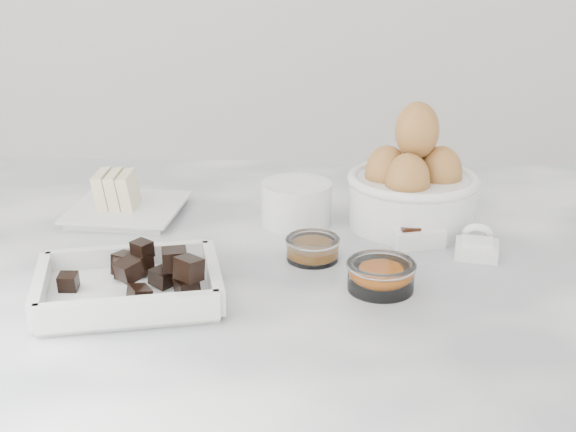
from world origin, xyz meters
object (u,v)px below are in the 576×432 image
at_px(egg_bowl, 413,186).
at_px(zest_bowl, 381,274).
at_px(chocolate_dish, 128,281).
at_px(salt_spoon, 477,245).
at_px(sugar_ramekin, 296,201).
at_px(vanilla_spoon, 413,229).
at_px(butter_plate, 125,202).
at_px(honey_bowl, 313,248).

xyz_separation_m(egg_bowl, zest_bowl, (-0.05, -0.20, -0.03)).
height_order(chocolate_dish, zest_bowl, chocolate_dish).
relative_size(chocolate_dish, salt_spoon, 3.20).
bearing_deg(sugar_ramekin, salt_spoon, -24.74).
xyz_separation_m(sugar_ramekin, vanilla_spoon, (0.15, -0.06, -0.01)).
distance_m(butter_plate, honey_bowl, 0.29).
distance_m(zest_bowl, vanilla_spoon, 0.15).
bearing_deg(honey_bowl, butter_plate, 151.05).
relative_size(honey_bowl, zest_bowl, 0.85).
bearing_deg(vanilla_spoon, zest_bowl, -109.49).
height_order(chocolate_dish, butter_plate, butter_plate).
bearing_deg(honey_bowl, salt_spoon, 5.73).
distance_m(sugar_ramekin, egg_bowl, 0.15).
bearing_deg(butter_plate, sugar_ramekin, -5.00).
relative_size(butter_plate, honey_bowl, 2.44).
bearing_deg(chocolate_dish, butter_plate, 103.47).
bearing_deg(chocolate_dish, egg_bowl, 36.01).
bearing_deg(butter_plate, salt_spoon, -15.03).
relative_size(chocolate_dish, vanilla_spoon, 2.50).
bearing_deg(zest_bowl, chocolate_dish, -172.60).
relative_size(sugar_ramekin, salt_spoon, 1.37).
bearing_deg(egg_bowl, chocolate_dish, -143.99).
relative_size(egg_bowl, salt_spoon, 2.52).
bearing_deg(sugar_ramekin, chocolate_dish, -126.11).
height_order(honey_bowl, vanilla_spoon, vanilla_spoon).
bearing_deg(vanilla_spoon, butter_plate, 168.33).
bearing_deg(chocolate_dish, vanilla_spoon, 29.07).
bearing_deg(honey_bowl, chocolate_dish, -149.45).
xyz_separation_m(sugar_ramekin, salt_spoon, (0.22, -0.10, -0.02)).
xyz_separation_m(egg_bowl, honey_bowl, (-0.13, -0.12, -0.04)).
distance_m(chocolate_dish, vanilla_spoon, 0.36).
height_order(zest_bowl, salt_spoon, salt_spoon).
bearing_deg(salt_spoon, honey_bowl, -174.27).
bearing_deg(honey_bowl, zest_bowl, -46.91).
relative_size(chocolate_dish, butter_plate, 1.37).
bearing_deg(sugar_ramekin, honey_bowl, -79.53).
relative_size(sugar_ramekin, vanilla_spoon, 1.06).
height_order(chocolate_dish, sugar_ramekin, sugar_ramekin).
bearing_deg(sugar_ramekin, zest_bowl, -64.22).
xyz_separation_m(butter_plate, sugar_ramekin, (0.23, -0.02, 0.01)).
relative_size(chocolate_dish, zest_bowl, 2.84).
bearing_deg(zest_bowl, egg_bowl, 74.72).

